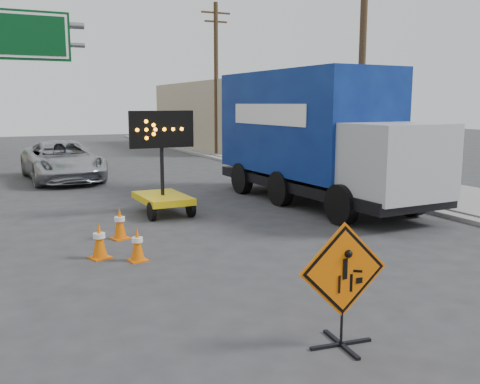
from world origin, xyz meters
TOP-DOWN VIEW (x-y plane):
  - ground at (0.00, 0.00)m, footprint 100.00×100.00m
  - curb_right at (7.20, 15.00)m, footprint 0.40×60.00m
  - sidewalk_right at (9.50, 15.00)m, footprint 4.00×60.00m
  - building_right_far at (13.00, 30.00)m, footprint 10.00×14.00m
  - utility_pole_near at (8.00, 10.00)m, footprint 1.80×0.26m
  - utility_pole_far at (8.00, 24.00)m, footprint 1.80×0.26m
  - construction_sign at (-0.31, -0.71)m, footprint 1.25×0.89m
  - arrow_board at (0.01, 8.50)m, footprint 1.87×2.13m
  - pickup_truck at (-1.79, 16.91)m, footprint 3.07×6.03m
  - box_truck at (4.97, 8.25)m, footprint 3.12×8.89m
  - cone_a at (-1.80, 4.22)m, footprint 0.40×0.40m
  - cone_b at (-2.46, 4.72)m, footprint 0.48×0.48m
  - cone_c at (-1.74, 6.15)m, footprint 0.47×0.47m

SIDE VIEW (x-z plane):
  - ground at x=0.00m, z-range 0.00..0.00m
  - curb_right at x=7.20m, z-range 0.00..0.12m
  - sidewalk_right at x=9.50m, z-range 0.00..0.15m
  - cone_a at x=-1.80m, z-range 0.00..0.69m
  - cone_c at x=-1.74m, z-range 0.00..0.75m
  - cone_b at x=-2.46m, z-range 0.00..0.76m
  - arrow_board at x=0.01m, z-range -0.82..2.14m
  - pickup_truck at x=-1.79m, z-range 0.00..1.63m
  - construction_sign at x=-0.31m, z-range 0.05..1.71m
  - box_truck at x=4.97m, z-range -0.19..3.98m
  - building_right_far at x=13.00m, z-range 0.00..4.60m
  - utility_pole_near at x=8.00m, z-range 0.18..9.18m
  - utility_pole_far at x=8.00m, z-range 0.18..9.18m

